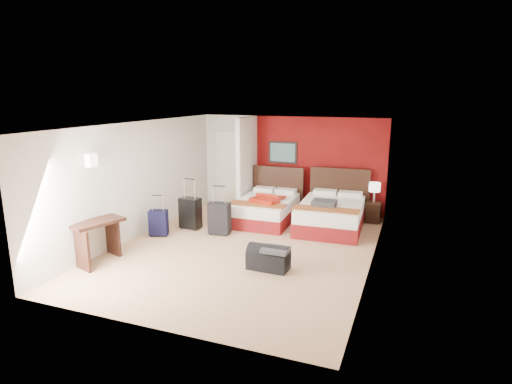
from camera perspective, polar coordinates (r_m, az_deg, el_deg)
The scene contains 17 objects.
ground at distance 8.75m, azimuth -1.55°, elevation -7.54°, with size 6.50×6.50×0.00m, color #D8AE85.
room_walls at distance 10.23m, azimuth -5.85°, elevation 2.75°, with size 5.02×6.52×2.50m.
red_accent_panel at distance 11.20m, azimuth 8.31°, elevation 3.55°, with size 3.50×0.04×2.50m, color maroon.
partition_wall at distance 11.13m, azimuth -1.24°, elevation 3.62°, with size 0.12×1.20×2.50m, color silver.
entry_door at distance 11.99m, azimuth -3.50°, elevation 3.20°, with size 0.82×0.06×2.05m, color silver.
bed_left at distance 10.43m, azimuth 1.26°, elevation -2.48°, with size 1.31×1.87×0.56m, color white.
bed_right at distance 10.04m, azimuth 9.99°, elevation -3.17°, with size 1.42×2.03×0.61m, color white.
red_suitcase_open at distance 10.23m, azimuth 1.61°, elevation -0.86°, with size 0.63×0.87×0.11m, color #AC1E0E.
jacket_bundle at distance 9.67m, azimuth 9.15°, elevation -1.50°, with size 0.53×0.42×0.13m, color #3A3B3F.
nightstand at distance 10.78m, azimuth 15.44°, elevation -2.63°, with size 0.35×0.35×0.50m, color black.
table_lamp at distance 10.66m, azimuth 15.60°, elevation -0.08°, with size 0.27×0.27×0.49m, color white.
suitcase_black at distance 9.99m, azimuth -8.80°, elevation -2.93°, with size 0.47×0.29×0.70m, color black.
suitcase_charcoal at distance 9.51m, azimuth -4.93°, elevation -3.68°, with size 0.47×0.29×0.69m, color black.
suitcase_navy at distance 9.63m, azimuth -12.95°, elevation -4.18°, with size 0.40×0.24×0.55m, color black.
duffel_bag at distance 7.70m, azimuth 1.67°, elevation -8.99°, with size 0.73×0.39×0.37m, color black.
jacket_draped at distance 7.54m, azimuth 2.64°, elevation -7.74°, with size 0.47×0.40×0.06m, color #3C3C42.
desk at distance 8.45m, azimuth -20.42°, elevation -6.25°, with size 0.48×0.96×0.80m, color black.
Camera 1 is at (3.13, -7.56, 3.08)m, focal length 29.79 mm.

